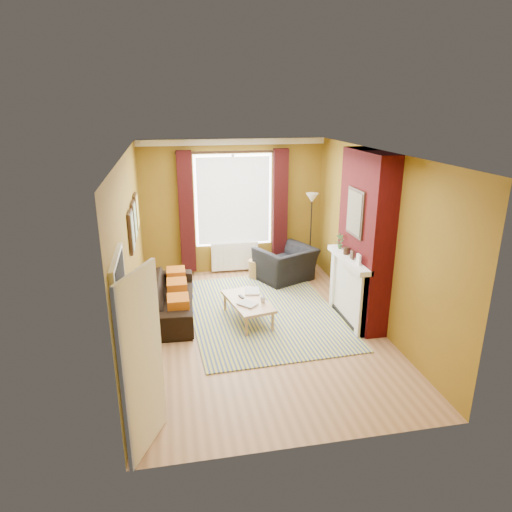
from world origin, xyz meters
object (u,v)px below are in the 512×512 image
Objects in this scene: armchair at (286,264)px; floor_lamp at (312,211)px; sofa at (169,298)px; coffee_table at (248,302)px; wicker_stool at (256,269)px.

floor_lamp is (0.60, 0.29, 1.02)m from armchair.
armchair is 0.62× the size of floor_lamp.
floor_lamp reaches higher than armchair.
sofa is at bearing -154.18° from floor_lamp.
floor_lamp is (1.68, 1.96, 1.03)m from coffee_table.
armchair is 1.22m from floor_lamp.
wicker_stool is (1.80, 1.39, -0.11)m from sofa.
floor_lamp reaches higher than coffee_table.
sofa is 5.31× the size of wicker_stool.
wicker_stool reaches higher than coffee_table.
floor_lamp is (2.97, 1.44, 1.06)m from sofa.
wicker_stool is at bearing -48.25° from armchair.
armchair is (2.37, 1.15, 0.04)m from sofa.
coffee_table is at bearing -105.03° from wicker_stool.
armchair is at bearing -23.28° from wicker_stool.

